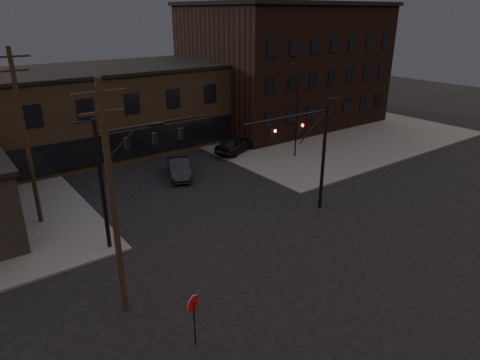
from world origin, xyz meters
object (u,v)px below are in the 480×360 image
parked_car_lot_a (235,144)px  car_crossing (179,168)px  parked_car_lot_b (274,121)px  stop_sign (194,309)px  traffic_signal_near (313,145)px  traffic_signal_far (122,166)px

parked_car_lot_a → car_crossing: 8.11m
parked_car_lot_b → stop_sign: bearing=144.7°
traffic_signal_near → parked_car_lot_b: 23.76m
traffic_signal_near → car_crossing: 12.93m
stop_sign → parked_car_lot_a: 26.61m
traffic_signal_near → stop_sign: traffic_signal_near is taller
stop_sign → parked_car_lot_b: bearing=43.9°
traffic_signal_far → parked_car_lot_b: size_ratio=1.57×
traffic_signal_far → stop_sign: bearing=-97.3°
stop_sign → parked_car_lot_a: size_ratio=0.49×
traffic_signal_far → car_crossing: (7.98, 8.05, -4.22)m
traffic_signal_far → parked_car_lot_a: size_ratio=1.58×
parked_car_lot_b → car_crossing: parked_car_lot_b is taller
traffic_signal_near → parked_car_lot_b: size_ratio=1.57×
parked_car_lot_b → traffic_signal_near: bearing=156.0°
stop_sign → parked_car_lot_b: size_ratio=0.49×
traffic_signal_near → parked_car_lot_a: size_ratio=1.58×
parked_car_lot_a → parked_car_lot_b: (9.74, 5.23, -0.12)m
traffic_signal_near → parked_car_lot_a: 14.96m
car_crossing → stop_sign: bearing=-94.5°
parked_car_lot_b → parked_car_lot_a: bearing=129.1°
parked_car_lot_b → car_crossing: 19.08m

